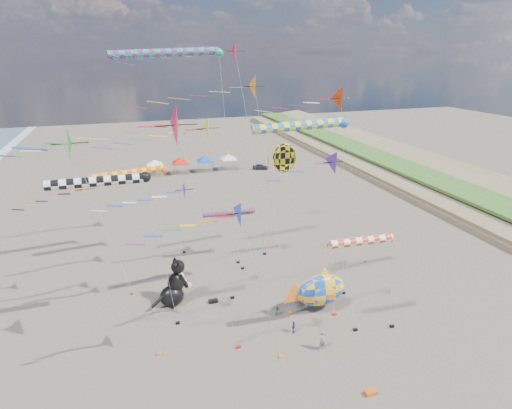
{
  "coord_description": "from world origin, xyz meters",
  "views": [
    {
      "loc": [
        -10.72,
        -18.76,
        22.96
      ],
      "look_at": [
        -0.67,
        12.0,
        10.63
      ],
      "focal_mm": 28.0,
      "sensor_mm": 36.0,
      "label": 1
    }
  ],
  "objects": [
    {
      "name": "delta_kite_9",
      "position": [
        -0.08,
        25.46,
        22.94
      ],
      "size": [
        16.28,
        2.7,
        24.59
      ],
      "color": "red",
      "rests_on": "ground"
    },
    {
      "name": "delta_kite_7",
      "position": [
        -13.5,
        8.31,
        17.43
      ],
      "size": [
        10.02,
        2.48,
        18.92
      ],
      "color": "#1B8C1C",
      "rests_on": "ground"
    },
    {
      "name": "windsock_5",
      "position": [
        -6.03,
        20.94,
        22.87
      ],
      "size": [
        11.72,
        0.82,
        23.37
      ],
      "color": "#1A9354",
      "rests_on": "ground"
    },
    {
      "name": "tent_row",
      "position": [
        1.5,
        60.0,
        3.15
      ],
      "size": [
        19.2,
        4.2,
        3.8
      ],
      "color": "white",
      "rests_on": "ground"
    },
    {
      "name": "delta_kite_3",
      "position": [
        8.84,
        16.5,
        18.65
      ],
      "size": [
        14.44,
        2.58,
        20.22
      ],
      "color": "#BF2804",
      "rests_on": "ground"
    },
    {
      "name": "windsock_4",
      "position": [
        -0.35,
        21.96,
        5.96
      ],
      "size": [
        7.49,
        0.69,
        6.35
      ],
      "color": "red",
      "rests_on": "ground"
    },
    {
      "name": "cat_inflatable",
      "position": [
        -7.97,
        15.14,
        2.39
      ],
      "size": [
        3.94,
        2.95,
        4.77
      ],
      "primitive_type": null,
      "rotation": [
        0.0,
        0.0,
        0.38
      ],
      "color": "black",
      "rests_on": "ground"
    },
    {
      "name": "person_adult",
      "position": [
        2.7,
        4.77,
        0.93
      ],
      "size": [
        0.76,
        0.59,
        1.87
      ],
      "primitive_type": "imported",
      "rotation": [
        0.0,
        0.0,
        0.23
      ],
      "color": "gray",
      "rests_on": "ground"
    },
    {
      "name": "delta_kite_8",
      "position": [
        -6.65,
        14.19,
        11.7
      ],
      "size": [
        10.24,
        1.92,
        13.02
      ],
      "color": "#0E26D5",
      "rests_on": "ground"
    },
    {
      "name": "delta_kite_5",
      "position": [
        -8.39,
        7.14,
        18.67
      ],
      "size": [
        14.17,
        2.9,
        20.36
      ],
      "color": "red",
      "rests_on": "ground"
    },
    {
      "name": "windsock_1",
      "position": [
        6.17,
        5.42,
        9.14
      ],
      "size": [
        7.06,
        0.74,
        9.57
      ],
      "color": "red",
      "rests_on": "ground"
    },
    {
      "name": "parked_car",
      "position": [
        15.38,
        58.0,
        0.56
      ],
      "size": [
        3.55,
        2.26,
        1.13
      ],
      "primitive_type": "imported",
      "rotation": [
        0.0,
        0.0,
        1.27
      ],
      "color": "#26262D",
      "rests_on": "ground"
    },
    {
      "name": "kite_bag_2",
      "position": [
        3.93,
        -0.48,
        0.15
      ],
      "size": [
        0.9,
        0.44,
        0.3
      ],
      "primitive_type": "cube",
      "color": "#DF4C12",
      "rests_on": "ground"
    },
    {
      "name": "child_blue",
      "position": [
        1.32,
        7.51,
        0.59
      ],
      "size": [
        0.68,
        0.7,
        1.18
      ],
      "primitive_type": "imported",
      "rotation": [
        0.0,
        0.0,
        0.81
      ],
      "color": "navy",
      "rests_on": "ground"
    },
    {
      "name": "delta_kite_1",
      "position": [
        2.52,
        6.02,
        15.29
      ],
      "size": [
        9.15,
        1.9,
        16.58
      ],
      "color": "#4D1D8D",
      "rests_on": "ground"
    },
    {
      "name": "angelfish_kite",
      "position": [
        2.17,
        13.18,
        14.12
      ],
      "size": [
        3.74,
        3.02,
        15.56
      ],
      "color": "yellow",
      "rests_on": "ground"
    },
    {
      "name": "kite_bag_1",
      "position": [
        -4.41,
        14.11,
        0.15
      ],
      "size": [
        0.9,
        0.44,
        0.3
      ],
      "primitive_type": "cube",
      "color": "black",
      "rests_on": "ground"
    },
    {
      "name": "windsock_2",
      "position": [
        3.34,
        11.46,
        17.29
      ],
      "size": [
        9.95,
        0.84,
        17.77
      ],
      "color": "blue",
      "rests_on": "ground"
    },
    {
      "name": "windsock_3",
      "position": [
        -12.77,
        11.85,
        13.95
      ],
      "size": [
        8.73,
        0.82,
        14.42
      ],
      "color": "black",
      "rests_on": "ground"
    },
    {
      "name": "delta_kite_2",
      "position": [
        -3.8,
        19.44,
        16.05
      ],
      "size": [
        12.58,
        2.4,
        17.56
      ],
      "color": "#FFF011",
      "rests_on": "ground"
    },
    {
      "name": "kite_bag_0",
      "position": [
        8.01,
        12.8,
        0.15
      ],
      "size": [
        0.9,
        0.44,
        0.3
      ],
      "primitive_type": "cube",
      "color": "blue",
      "rests_on": "ground"
    },
    {
      "name": "delta_kite_4",
      "position": [
        -2.44,
        10.04,
        20.28
      ],
      "size": [
        11.87,
        2.01,
        21.67
      ],
      "color": "orange",
      "rests_on": "ground"
    },
    {
      "name": "child_green",
      "position": [
        0.86,
        10.19,
        0.51
      ],
      "size": [
        0.5,
        0.39,
        1.01
      ],
      "primitive_type": "imported",
      "rotation": [
        0.0,
        0.0,
        0.03
      ],
      "color": "#1C8E41",
      "rests_on": "ground"
    },
    {
      "name": "fish_inflatable",
      "position": [
        4.89,
        9.6,
        2.32
      ],
      "size": [
        6.3,
        2.08,
        4.75
      ],
      "color": "blue",
      "rests_on": "ground"
    },
    {
      "name": "windsock_0",
      "position": [
        -10.67,
        25.46,
        10.63
      ],
      "size": [
        9.74,
        0.79,
        11.06
      ],
      "color": "#F95614",
      "rests_on": "ground"
    },
    {
      "name": "ground",
      "position": [
        0.0,
        0.0,
        0.0
      ],
      "size": [
        260.0,
        260.0,
        0.0
      ],
      "primitive_type": "plane",
      "color": "brown",
      "rests_on": "ground"
    },
    {
      "name": "delta_kite_0",
      "position": [
        -4.97,
        4.94,
        12.89
      ],
      "size": [
        10.03,
        1.96,
        14.21
      ],
      "color": "#173EBD",
      "rests_on": "ground"
    },
    {
      "name": "delta_kite_6",
      "position": [
        -15.72,
        18.04,
        11.49
      ],
      "size": [
        8.33,
        1.7,
        12.72
      ],
      "color": "orange",
      "rests_on": "ground"
    }
  ]
}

